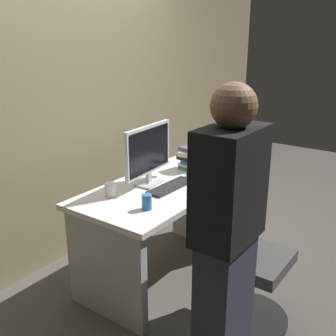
{
  "coord_description": "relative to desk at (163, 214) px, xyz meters",
  "views": [
    {
      "loc": [
        -2.28,
        -1.69,
        1.84
      ],
      "look_at": [
        0.0,
        -0.05,
        0.91
      ],
      "focal_mm": 43.02,
      "sensor_mm": 36.0,
      "label": 1
    }
  ],
  "objects": [
    {
      "name": "mouse",
      "position": [
        0.29,
        -0.08,
        0.26
      ],
      "size": [
        0.06,
        0.1,
        0.03
      ],
      "primitive_type": "ellipsoid",
      "color": "black",
      "rests_on": "desk"
    },
    {
      "name": "cup_near_keyboard",
      "position": [
        -0.41,
        -0.17,
        0.29
      ],
      "size": [
        0.07,
        0.07,
        0.1
      ],
      "primitive_type": "cylinder",
      "color": "#3372B2",
      "rests_on": "desk"
    },
    {
      "name": "cup_by_monitor",
      "position": [
        -0.39,
        0.17,
        0.29
      ],
      "size": [
        0.08,
        0.08,
        0.1
      ],
      "primitive_type": "cylinder",
      "color": "white",
      "rests_on": "desk"
    },
    {
      "name": "office_chair",
      "position": [
        -0.11,
        -0.75,
        -0.09
      ],
      "size": [
        0.52,
        0.52,
        0.94
      ],
      "color": "black",
      "rests_on": "ground"
    },
    {
      "name": "person_at_desk",
      "position": [
        -0.62,
        -0.87,
        0.32
      ],
      "size": [
        0.4,
        0.24,
        1.64
      ],
      "color": "#262838",
      "rests_on": "ground"
    },
    {
      "name": "desk",
      "position": [
        0.0,
        0.0,
        0.0
      ],
      "size": [
        1.41,
        0.75,
        0.76
      ],
      "color": "white",
      "rests_on": "ground"
    },
    {
      "name": "cell_phone",
      "position": [
        0.49,
        -0.14,
        0.24
      ],
      "size": [
        0.09,
        0.15,
        0.01
      ],
      "primitive_type": "cube",
      "rotation": [
        0.0,
        0.0,
        -0.18
      ],
      "color": "black",
      "rests_on": "desk"
    },
    {
      "name": "wall_back",
      "position": [
        0.0,
        0.9,
        0.98
      ],
      "size": [
        6.4,
        0.1,
        3.0
      ],
      "primitive_type": "cube",
      "color": "#8C7F5B",
      "rests_on": "ground"
    },
    {
      "name": "monitor",
      "position": [
        -0.04,
        0.1,
        0.49
      ],
      "size": [
        0.54,
        0.15,
        0.46
      ],
      "color": "silver",
      "rests_on": "desk"
    },
    {
      "name": "book_stack",
      "position": [
        0.47,
        0.05,
        0.33
      ],
      "size": [
        0.23,
        0.17,
        0.19
      ],
      "color": "#338C59",
      "rests_on": "desk"
    },
    {
      "name": "keyboard",
      "position": [
        -0.0,
        -0.08,
        0.25
      ],
      "size": [
        0.43,
        0.15,
        0.02
      ],
      "primitive_type": "cube",
      "rotation": [
        0.0,
        0.0,
        -0.04
      ],
      "color": "#262626",
      "rests_on": "desk"
    },
    {
      "name": "ground_plane",
      "position": [
        0.0,
        0.0,
        -0.52
      ],
      "size": [
        9.0,
        9.0,
        0.0
      ],
      "primitive_type": "plane",
      "color": "#4C4742"
    }
  ]
}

